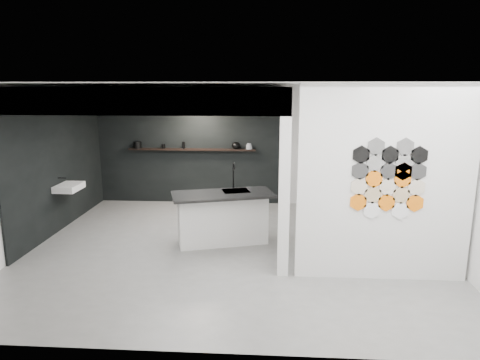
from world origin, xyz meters
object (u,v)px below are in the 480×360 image
object	(u,v)px
kitchen_island	(222,217)
glass_vase	(249,146)
wall_basin	(69,187)
kettle	(236,145)
partition_panel	(384,185)
bottle_dark	(184,145)
glass_bowl	(249,147)
utensil_cup	(163,146)
stockpot	(137,145)

from	to	relation	value
kitchen_island	glass_vase	bearing A→B (deg)	65.77
wall_basin	kettle	xyz separation A→B (m)	(3.08, 2.07, 0.55)
partition_panel	bottle_dark	world-z (taller)	partition_panel
bottle_dark	wall_basin	bearing A→B (deg)	-131.84
partition_panel	glass_vase	xyz separation A→B (m)	(-2.08, 3.87, -0.01)
kitchen_island	bottle_dark	size ratio (longest dim) A/B	11.75
bottle_dark	glass_bowl	bearing A→B (deg)	0.00
glass_vase	utensil_cup	bearing A→B (deg)	180.00
kettle	glass_vase	bearing A→B (deg)	3.71
partition_panel	kitchen_island	world-z (taller)	partition_panel
glass_bowl	bottle_dark	xyz separation A→B (m)	(-1.54, 0.00, 0.03)
partition_panel	glass_vase	size ratio (longest dim) A/B	20.66
partition_panel	stockpot	xyz separation A→B (m)	(-4.72, 3.87, -0.00)
wall_basin	glass_bowl	world-z (taller)	glass_bowl
glass_bowl	bottle_dark	bearing A→B (deg)	180.00
partition_panel	stockpot	bearing A→B (deg)	140.69
kitchen_island	glass_bowl	bearing A→B (deg)	65.77
stockpot	utensil_cup	world-z (taller)	stockpot
partition_panel	glass_bowl	xyz separation A→B (m)	(-2.08, 3.87, -0.03)
kitchen_island	stockpot	size ratio (longest dim) A/B	10.15
partition_panel	glass_bowl	bearing A→B (deg)	118.23
partition_panel	kitchen_island	xyz separation A→B (m)	(-2.44, 1.27, -0.92)
glass_vase	bottle_dark	xyz separation A→B (m)	(-1.54, 0.00, 0.01)
kitchen_island	utensil_cup	size ratio (longest dim) A/B	18.78
partition_panel	glass_vase	distance (m)	4.39
wall_basin	kitchen_island	size ratio (longest dim) A/B	0.31
glass_bowl	utensil_cup	distance (m)	2.03
glass_bowl	wall_basin	bearing A→B (deg)	-148.65
kettle	stockpot	bearing A→B (deg)	-176.29
stockpot	glass_bowl	bearing A→B (deg)	0.00
kitchen_island	glass_vase	xyz separation A→B (m)	(0.36, 2.60, 0.91)
wall_basin	glass_vase	distance (m)	4.01
wall_basin	bottle_dark	bearing A→B (deg)	48.16
kettle	glass_vase	distance (m)	0.31
stockpot	glass_vase	bearing A→B (deg)	0.00
partition_panel	utensil_cup	xyz separation A→B (m)	(-4.10, 3.87, -0.03)
stockpot	wall_basin	bearing A→B (deg)	-109.81
wall_basin	kitchen_island	world-z (taller)	kitchen_island
wall_basin	kettle	world-z (taller)	kettle
glass_bowl	utensil_cup	xyz separation A→B (m)	(-2.03, 0.00, 0.00)
utensil_cup	bottle_dark	bearing A→B (deg)	0.00
kitchen_island	kettle	world-z (taller)	kettle
stockpot	utensil_cup	xyz separation A→B (m)	(0.62, 0.00, -0.03)
wall_basin	utensil_cup	bearing A→B (deg)	56.54
partition_panel	glass_vase	bearing A→B (deg)	118.23
wall_basin	glass_vase	world-z (taller)	glass_vase
stockpot	bottle_dark	bearing A→B (deg)	0.00
partition_panel	bottle_dark	distance (m)	5.29
glass_vase	utensil_cup	xyz separation A→B (m)	(-2.03, 0.00, -0.02)
stockpot	glass_vase	size ratio (longest dim) A/B	1.39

